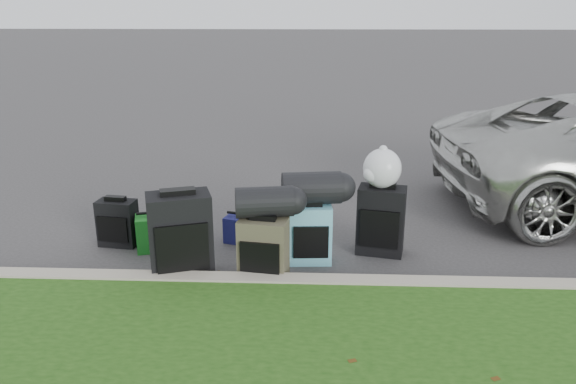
{
  "coord_description": "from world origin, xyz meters",
  "views": [
    {
      "loc": [
        0.15,
        -5.49,
        2.44
      ],
      "look_at": [
        -0.1,
        0.2,
        0.55
      ],
      "focal_mm": 35.0,
      "sensor_mm": 36.0,
      "label": 1
    }
  ],
  "objects_px": {
    "suitcase_teal": "(310,234)",
    "tote_green": "(152,233)",
    "suitcase_olive": "(263,250)",
    "tote_navy": "(238,229)",
    "suitcase_small_black": "(118,223)",
    "suitcase_large_black_left": "(180,236)",
    "suitcase_large_black_right": "(381,221)"
  },
  "relations": [
    {
      "from": "suitcase_olive",
      "to": "tote_green",
      "type": "height_order",
      "value": "suitcase_olive"
    },
    {
      "from": "tote_green",
      "to": "tote_navy",
      "type": "bearing_deg",
      "value": -0.31
    },
    {
      "from": "suitcase_olive",
      "to": "tote_navy",
      "type": "distance_m",
      "value": 0.97
    },
    {
      "from": "tote_navy",
      "to": "suitcase_teal",
      "type": "bearing_deg",
      "value": -14.14
    },
    {
      "from": "suitcase_large_black_right",
      "to": "suitcase_olive",
      "type": "bearing_deg",
      "value": -137.2
    },
    {
      "from": "suitcase_small_black",
      "to": "suitcase_large_black_left",
      "type": "relative_size",
      "value": 0.61
    },
    {
      "from": "suitcase_small_black",
      "to": "suitcase_teal",
      "type": "bearing_deg",
      "value": -1.81
    },
    {
      "from": "suitcase_teal",
      "to": "tote_navy",
      "type": "height_order",
      "value": "suitcase_teal"
    },
    {
      "from": "suitcase_large_black_right",
      "to": "tote_navy",
      "type": "height_order",
      "value": "suitcase_large_black_right"
    },
    {
      "from": "suitcase_olive",
      "to": "suitcase_teal",
      "type": "height_order",
      "value": "suitcase_olive"
    },
    {
      "from": "suitcase_large_black_left",
      "to": "suitcase_olive",
      "type": "bearing_deg",
      "value": -20.47
    },
    {
      "from": "suitcase_small_black",
      "to": "suitcase_large_black_right",
      "type": "bearing_deg",
      "value": 5.8
    },
    {
      "from": "suitcase_large_black_left",
      "to": "tote_green",
      "type": "xyz_separation_m",
      "value": [
        -0.45,
        0.61,
        -0.23
      ]
    },
    {
      "from": "suitcase_small_black",
      "to": "suitcase_large_black_left",
      "type": "height_order",
      "value": "suitcase_large_black_left"
    },
    {
      "from": "suitcase_large_black_left",
      "to": "tote_green",
      "type": "bearing_deg",
      "value": 108.24
    },
    {
      "from": "suitcase_small_black",
      "to": "suitcase_teal",
      "type": "distance_m",
      "value": 2.08
    },
    {
      "from": "suitcase_large_black_right",
      "to": "tote_green",
      "type": "distance_m",
      "value": 2.38
    },
    {
      "from": "suitcase_large_black_right",
      "to": "tote_navy",
      "type": "xyz_separation_m",
      "value": [
        -1.51,
        0.22,
        -0.21
      ]
    },
    {
      "from": "suitcase_olive",
      "to": "suitcase_teal",
      "type": "distance_m",
      "value": 0.6
    },
    {
      "from": "suitcase_small_black",
      "to": "tote_green",
      "type": "relative_size",
      "value": 1.35
    },
    {
      "from": "suitcase_olive",
      "to": "suitcase_teal",
      "type": "bearing_deg",
      "value": 53.08
    },
    {
      "from": "suitcase_large_black_left",
      "to": "tote_navy",
      "type": "bearing_deg",
      "value": 45.96
    },
    {
      "from": "suitcase_small_black",
      "to": "tote_green",
      "type": "distance_m",
      "value": 0.42
    },
    {
      "from": "suitcase_small_black",
      "to": "suitcase_teal",
      "type": "height_order",
      "value": "suitcase_teal"
    },
    {
      "from": "suitcase_large_black_left",
      "to": "suitcase_large_black_right",
      "type": "bearing_deg",
      "value": 0.46
    },
    {
      "from": "suitcase_small_black",
      "to": "suitcase_teal",
      "type": "relative_size",
      "value": 0.84
    },
    {
      "from": "suitcase_small_black",
      "to": "suitcase_large_black_left",
      "type": "distance_m",
      "value": 1.12
    },
    {
      "from": "suitcase_large_black_right",
      "to": "tote_green",
      "type": "relative_size",
      "value": 1.91
    },
    {
      "from": "suitcase_teal",
      "to": "tote_navy",
      "type": "bearing_deg",
      "value": 145.1
    },
    {
      "from": "suitcase_teal",
      "to": "tote_green",
      "type": "height_order",
      "value": "suitcase_teal"
    },
    {
      "from": "suitcase_large_black_left",
      "to": "suitcase_small_black",
      "type": "bearing_deg",
      "value": 121.68
    },
    {
      "from": "suitcase_large_black_left",
      "to": "suitcase_teal",
      "type": "distance_m",
      "value": 1.27
    }
  ]
}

